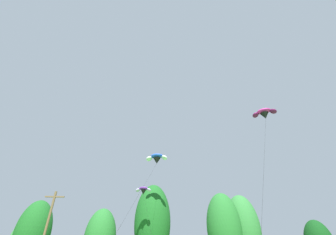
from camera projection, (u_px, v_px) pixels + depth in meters
The scene contains 7 objects.
treeline_tree_d at pixel (33, 233), 33.81m from camera, with size 5.03×5.03×11.95m.
treeline_tree_f at pixel (152, 222), 37.61m from camera, with size 5.96×5.96×15.40m.
treeline_tree_g at pixel (224, 228), 36.65m from camera, with size 5.53×5.53×13.82m.
treeline_tree_h at pixel (243, 229), 38.00m from camera, with size 5.56×5.56×13.91m.
parafoil_kite_high_blue_white at pixel (157, 158), 37.05m from camera, with size 5.99×19.88×17.38m.
parafoil_kite_mid_purple at pixel (143, 190), 34.48m from camera, with size 3.50×18.90×11.64m.
parafoil_kite_far_magenta at pixel (264, 113), 28.59m from camera, with size 9.65×9.55×17.98m.
Camera 1 is at (-0.94, 6.83, 2.42)m, focal length 24.34 mm.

